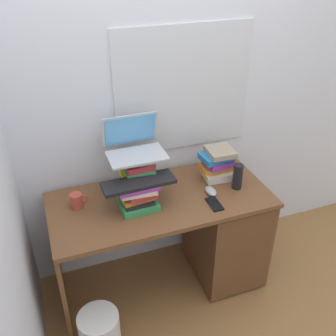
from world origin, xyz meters
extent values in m
plane|color=olive|center=(0.00, 0.00, 0.00)|extent=(6.00, 6.00, 0.00)
cube|color=silver|center=(0.00, 0.35, 1.30)|extent=(6.00, 0.05, 2.60)
cube|color=silver|center=(0.27, 0.32, 1.29)|extent=(0.90, 0.01, 0.80)
cube|color=brown|center=(0.00, 0.00, 0.72)|extent=(1.36, 0.62, 0.03)
cube|color=brown|center=(-0.67, 0.00, 0.35)|extent=(0.02, 0.57, 0.71)
cube|color=brown|center=(0.67, 0.00, 0.35)|extent=(0.02, 0.57, 0.71)
cube|color=brown|center=(0.45, -0.03, 0.35)|extent=(0.41, 0.53, 0.67)
cube|color=white|center=(-0.10, 0.10, 0.75)|extent=(0.20, 0.18, 0.03)
cube|color=gray|center=(-0.10, 0.10, 0.77)|extent=(0.21, 0.20, 0.02)
cube|color=#338C4C|center=(-0.10, 0.09, 0.79)|extent=(0.17, 0.16, 0.02)
cube|color=#338C4C|center=(-0.12, 0.09, 0.82)|extent=(0.18, 0.20, 0.03)
cube|color=orange|center=(-0.11, 0.09, 0.85)|extent=(0.17, 0.19, 0.03)
cube|color=yellow|center=(-0.12, 0.10, 0.88)|extent=(0.19, 0.13, 0.03)
cube|color=#338C4C|center=(-0.11, 0.09, 0.91)|extent=(0.19, 0.19, 0.04)
cube|color=#B22D33|center=(-0.11, 0.10, 0.95)|extent=(0.17, 0.18, 0.04)
cube|color=gray|center=(-0.12, 0.10, 0.99)|extent=(0.21, 0.18, 0.03)
cube|color=#338C4C|center=(-0.15, -0.04, 0.76)|extent=(0.22, 0.18, 0.04)
cube|color=black|center=(-0.16, -0.04, 0.78)|extent=(0.18, 0.15, 0.02)
cube|color=orange|center=(-0.16, -0.03, 0.81)|extent=(0.20, 0.14, 0.03)
cube|color=#B22D33|center=(-0.14, -0.03, 0.84)|extent=(0.17, 0.16, 0.04)
cube|color=beige|center=(-0.16, -0.04, 0.87)|extent=(0.21, 0.16, 0.03)
cube|color=#8C338C|center=(-0.16, -0.05, 0.89)|extent=(0.24, 0.14, 0.02)
cube|color=white|center=(0.42, 0.08, 0.75)|extent=(0.17, 0.15, 0.04)
cube|color=beige|center=(0.43, 0.08, 0.79)|extent=(0.23, 0.17, 0.03)
cube|color=orange|center=(0.42, 0.10, 0.82)|extent=(0.21, 0.13, 0.04)
cube|color=#8C338C|center=(0.42, 0.08, 0.86)|extent=(0.18, 0.16, 0.04)
cube|color=#2672B2|center=(0.41, 0.09, 0.90)|extent=(0.22, 0.16, 0.04)
cube|color=gray|center=(0.43, 0.09, 0.93)|extent=(0.17, 0.18, 0.03)
cube|color=#B7BABF|center=(-0.11, 0.10, 1.01)|extent=(0.34, 0.22, 0.01)
cube|color=#B7BABF|center=(-0.11, 0.23, 1.12)|extent=(0.34, 0.05, 0.21)
cube|color=#59A5E5|center=(-0.11, 0.22, 1.12)|extent=(0.31, 0.04, 0.18)
cube|color=black|center=(-0.15, -0.04, 0.91)|extent=(0.42, 0.15, 0.02)
ellipsoid|color=#A5A8AD|center=(0.31, -0.06, 0.75)|extent=(0.06, 0.10, 0.04)
cylinder|color=#B23F33|center=(-0.50, 0.09, 0.78)|extent=(0.07, 0.07, 0.09)
torus|color=#B23F33|center=(-0.45, 0.09, 0.79)|extent=(0.05, 0.01, 0.05)
cylinder|color=black|center=(0.49, -0.06, 0.82)|extent=(0.06, 0.06, 0.17)
cube|color=black|center=(0.28, -0.17, 0.74)|extent=(0.07, 0.14, 0.01)
cylinder|color=silver|center=(-0.51, -0.38, 0.16)|extent=(0.23, 0.23, 0.31)
camera|label=1|loc=(-0.62, -1.81, 2.13)|focal=41.18mm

